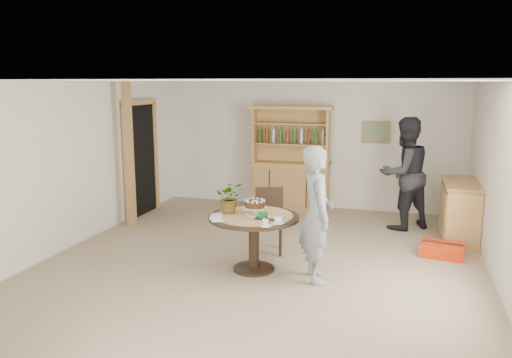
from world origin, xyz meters
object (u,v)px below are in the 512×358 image
object	(u,v)px
adult_person	(404,174)
dining_chair	(269,216)
hutch	(291,174)
teen_boy	(317,214)
red_suitcase	(442,250)
sideboard	(460,211)
dining_table	(254,226)

from	to	relation	value
adult_person	dining_chair	bearing A→B (deg)	5.10
hutch	teen_boy	bearing A→B (deg)	-72.55
dining_chair	red_suitcase	distance (m)	2.57
hutch	sideboard	bearing A→B (deg)	-22.21
adult_person	red_suitcase	xyz separation A→B (m)	(0.58, -1.33, -0.86)
dining_table	adult_person	bearing A→B (deg)	54.11
dining_table	teen_boy	xyz separation A→B (m)	(0.85, -0.10, 0.26)
dining_chair	teen_boy	world-z (taller)	teen_boy
sideboard	adult_person	world-z (taller)	adult_person
teen_boy	adult_person	distance (m)	2.91
dining_chair	red_suitcase	size ratio (longest dim) A/B	1.44
sideboard	dining_table	size ratio (longest dim) A/B	1.05
sideboard	red_suitcase	xyz separation A→B (m)	(-0.30, -0.94, -0.37)
dining_table	teen_boy	size ratio (longest dim) A/B	0.69
dining_chair	teen_boy	xyz separation A→B (m)	(0.87, -0.93, 0.33)
sideboard	red_suitcase	bearing A→B (deg)	-107.66
dining_chair	adult_person	xyz separation A→B (m)	(1.91, 1.78, 0.43)
red_suitcase	dining_chair	bearing A→B (deg)	-160.64
hutch	red_suitcase	world-z (taller)	hutch
red_suitcase	teen_boy	bearing A→B (deg)	-130.54
dining_chair	teen_boy	size ratio (longest dim) A/B	0.55
red_suitcase	sideboard	bearing A→B (deg)	81.44
dining_table	red_suitcase	bearing A→B (deg)	27.35
dining_chair	hutch	bearing A→B (deg)	83.06
dining_chair	red_suitcase	bearing A→B (deg)	-2.13
dining_chair	red_suitcase	xyz separation A→B (m)	(2.49, 0.45, -0.43)
hutch	red_suitcase	xyz separation A→B (m)	(2.74, -2.18, -0.59)
dining_chair	adult_person	bearing A→B (deg)	30.69
dining_table	dining_chair	xyz separation A→B (m)	(-0.02, 0.83, -0.07)
sideboard	dining_chair	size ratio (longest dim) A/B	1.33
adult_person	red_suitcase	bearing A→B (deg)	75.57
teen_boy	dining_table	bearing A→B (deg)	61.84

